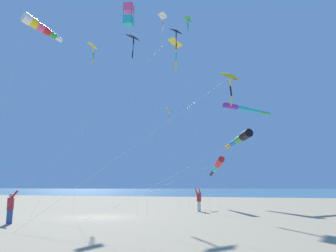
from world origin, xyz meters
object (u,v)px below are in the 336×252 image
Objects in this scene: kite_windsock_black_fish_shape at (240,139)px; kite_box_blue_topmost at (129,15)px; kite_delta_magenta_far_left at (169,110)px; kite_delta_striped_overhead at (188,20)px; kite_windsock_green_low_center at (242,108)px; kite_windsock_long_streamer_right at (217,165)px; kite_windsock_checkered_midright at (38,26)px; kite_delta_red_high_left at (93,46)px; person_child_green_jacket at (199,199)px; kite_delta_purple_drifting at (176,43)px; kite_delta_rainbow_low_near at (133,38)px; kite_delta_yellow_midlevel at (229,77)px; person_adult_flyer at (11,205)px; kite_delta_teal_far_right at (176,32)px; kite_delta_long_streamer_left at (163,17)px.

kite_windsock_black_fish_shape is 15.57m from kite_box_blue_topmost.
kite_delta_striped_overhead is at bearing 46.79° from kite_delta_magenta_far_left.
kite_delta_striped_overhead reaches higher than kite_windsock_green_low_center.
kite_windsock_black_fish_shape is 0.66× the size of kite_delta_striped_overhead.
kite_windsock_checkered_midright is (11.60, -10.21, 9.16)m from kite_windsock_long_streamer_right.
kite_delta_red_high_left is at bearing -175.15° from kite_windsock_checkered_midright.
person_child_green_jacket is at bearing 27.97° from kite_delta_magenta_far_left.
kite_delta_purple_drifting is (-6.11, -3.69, 16.21)m from person_child_green_jacket.
kite_windsock_checkered_midright is at bearing -10.83° from kite_delta_rainbow_low_near.
kite_windsock_long_streamer_right is 1.03× the size of kite_windsock_black_fish_shape.
kite_box_blue_topmost reaches higher than kite_delta_yellow_midlevel.
kite_delta_magenta_far_left is at bearing 165.16° from kite_delta_red_high_left.
kite_windsock_long_streamer_right is at bearing 114.67° from kite_box_blue_topmost.
kite_windsock_checkered_midright reaches higher than person_adult_flyer.
kite_delta_rainbow_low_near is at bearing -132.40° from kite_delta_teal_far_right.
kite_box_blue_topmost is at bearing -85.06° from person_child_green_jacket.
kite_delta_red_high_left is at bearing -45.37° from kite_delta_rainbow_low_near.
kite_delta_striped_overhead is 1.17× the size of kite_box_blue_topmost.
kite_delta_yellow_midlevel is 27.38m from kite_delta_striped_overhead.
kite_windsock_green_low_center is 12.11m from kite_delta_striped_overhead.
kite_delta_purple_drifting is 8.20m from kite_delta_long_streamer_left.
person_child_green_jacket is 0.08× the size of kite_delta_striped_overhead.
kite_delta_rainbow_low_near reaches higher than kite_delta_long_streamer_left.
kite_box_blue_topmost is (3.33, -7.25, 13.74)m from kite_windsock_long_streamer_right.
kite_delta_long_streamer_left is 4.34m from kite_box_blue_topmost.
kite_delta_teal_far_right reaches higher than person_adult_flyer.
person_child_green_jacket is at bearing 31.17° from kite_delta_purple_drifting.
kite_windsock_black_fish_shape is (-3.34, 9.80, -10.19)m from kite_delta_rainbow_low_near.
kite_windsock_checkered_midright reaches higher than kite_windsock_green_low_center.
kite_delta_purple_drifting is 8.96m from kite_delta_magenta_far_left.
person_child_green_jacket is 17.46m from kite_windsock_checkered_midright.
kite_delta_red_high_left is at bearing -87.43° from person_child_green_jacket.
kite_windsock_green_low_center is 1.04× the size of kite_delta_teal_far_right.
kite_windsock_checkered_midright is at bearing 4.85° from kite_delta_red_high_left.
kite_windsock_long_streamer_right is (-2.79, 1.04, 2.80)m from person_child_green_jacket.
kite_delta_red_high_left is at bearing -43.35° from kite_delta_purple_drifting.
kite_windsock_green_low_center is at bearing 132.85° from kite_delta_red_high_left.
kite_windsock_checkered_midright reaches higher than kite_delta_magenta_far_left.
kite_windsock_black_fish_shape is at bearing 60.39° from kite_delta_striped_overhead.
kite_delta_yellow_midlevel is 19.65m from kite_box_blue_topmost.
kite_windsock_green_low_center is 1.03× the size of kite_windsock_black_fish_shape.
person_child_green_jacket is 14.66m from kite_delta_yellow_midlevel.
kite_windsock_long_streamer_right is 15.98m from kite_delta_red_high_left.
person_child_green_jacket is 17.33m from kite_delta_rainbow_low_near.
kite_delta_purple_drifting is 1.09× the size of kite_delta_long_streamer_left.
kite_windsock_green_low_center is at bearing 159.39° from kite_delta_long_streamer_left.
kite_delta_magenta_far_left is (-12.27, -6.51, 10.33)m from person_child_green_jacket.
kite_delta_teal_far_right is 12.13m from kite_windsock_black_fish_shape.
kite_delta_purple_drifting is 14.60m from kite_windsock_long_streamer_right.
kite_delta_purple_drifting is 1.31× the size of kite_windsock_checkered_midright.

